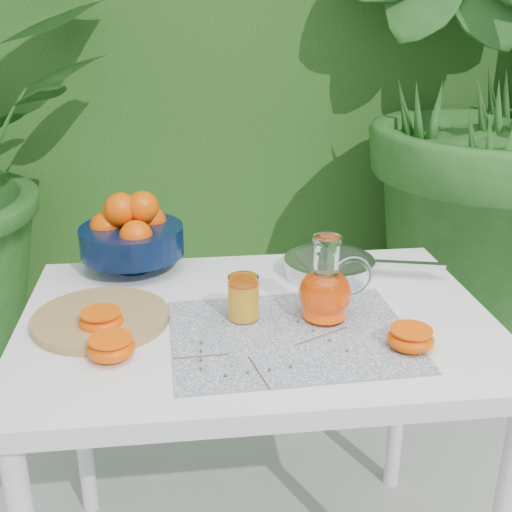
{
  "coord_description": "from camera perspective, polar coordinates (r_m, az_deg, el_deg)",
  "views": [
    {
      "loc": [
        -0.01,
        -1.17,
        1.37
      ],
      "look_at": [
        0.14,
        0.06,
        0.88
      ],
      "focal_mm": 45.0,
      "sensor_mm": 36.0,
      "label": 1
    }
  ],
  "objects": [
    {
      "name": "potted_plant_right",
      "position": [
        2.59,
        18.9,
        14.25
      ],
      "size": [
        3.05,
        3.05,
        2.18
      ],
      "primitive_type": "imported",
      "rotation": [
        0.0,
        0.0,
        2.23
      ],
      "color": "#295A1E",
      "rests_on": "ground"
    },
    {
      "name": "juice_pitcher",
      "position": [
        1.34,
        6.24,
        -3.09
      ],
      "size": [
        0.16,
        0.12,
        0.18
      ],
      "color": "white",
      "rests_on": "white_table"
    },
    {
      "name": "cutting_board",
      "position": [
        1.38,
        -13.63,
        -5.43
      ],
      "size": [
        0.29,
        0.29,
        0.02
      ],
      "primitive_type": "cylinder",
      "rotation": [
        0.0,
        0.0,
        0.02
      ],
      "color": "#AB7F4D",
      "rests_on": "white_table"
    },
    {
      "name": "placemat",
      "position": [
        1.3,
        3.12,
        -7.0
      ],
      "size": [
        0.49,
        0.39,
        0.0
      ],
      "primitive_type": "cube",
      "rotation": [
        0.0,
        0.0,
        0.03
      ],
      "color": "#0B1842",
      "rests_on": "white_table"
    },
    {
      "name": "saute_pan",
      "position": [
        1.58,
        6.63,
        -0.86
      ],
      "size": [
        0.4,
        0.27,
        0.04
      ],
      "color": "silver",
      "rests_on": "white_table"
    },
    {
      "name": "juice_tumbler",
      "position": [
        1.33,
        -1.13,
        -3.84
      ],
      "size": [
        0.08,
        0.08,
        0.1
      ],
      "color": "white",
      "rests_on": "white_table"
    },
    {
      "name": "hedge_backdrop",
      "position": [
        3.24,
        -5.86,
        18.42
      ],
      "size": [
        8.0,
        1.65,
        2.5
      ],
      "color": "#224D16",
      "rests_on": "ground"
    },
    {
      "name": "white_table",
      "position": [
        1.41,
        0.1,
        -8.31
      ],
      "size": [
        1.0,
        0.7,
        0.75
      ],
      "color": "white",
      "rests_on": "ground"
    },
    {
      "name": "thyme_sprigs",
      "position": [
        1.22,
        0.75,
        -8.6
      ],
      "size": [
        0.35,
        0.24,
        0.01
      ],
      "color": "brown",
      "rests_on": "white_table"
    },
    {
      "name": "orange_halves",
      "position": [
        1.26,
        -4.42,
        -7.04
      ],
      "size": [
        0.69,
        0.24,
        0.04
      ],
      "color": "orange",
      "rests_on": "white_table"
    },
    {
      "name": "fruit_bowl",
      "position": [
        1.61,
        -11.02,
        1.95
      ],
      "size": [
        0.31,
        0.31,
        0.2
      ],
      "color": "black",
      "rests_on": "white_table"
    }
  ]
}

